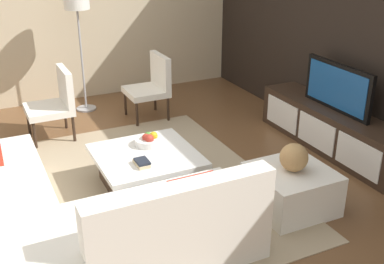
{
  "coord_description": "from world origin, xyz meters",
  "views": [
    {
      "loc": [
        3.96,
        -1.34,
        2.47
      ],
      "look_at": [
        -0.12,
        0.62,
        0.51
      ],
      "focal_mm": 44.87,
      "sensor_mm": 36.0,
      "label": 1
    }
  ],
  "objects_px": {
    "sectional_couch": "(59,217)",
    "floor_lamp": "(77,4)",
    "media_console": "(332,130)",
    "fruit_bowl": "(149,140)",
    "ottoman": "(291,189)",
    "book_stack": "(142,163)",
    "television": "(338,87)",
    "accent_chair_near": "(56,100)",
    "accent_chair_far": "(152,83)",
    "coffee_table": "(147,169)",
    "decorative_ball": "(294,157)"
  },
  "relations": [
    {
      "from": "accent_chair_near",
      "to": "ottoman",
      "type": "height_order",
      "value": "accent_chair_near"
    },
    {
      "from": "media_console",
      "to": "fruit_bowl",
      "type": "xyz_separation_m",
      "value": [
        -0.28,
        -2.19,
        0.18
      ]
    },
    {
      "from": "media_console",
      "to": "floor_lamp",
      "type": "xyz_separation_m",
      "value": [
        -2.59,
        -2.29,
        1.24
      ]
    },
    {
      "from": "coffee_table",
      "to": "media_console",
      "type": "bearing_deg",
      "value": 87.51
    },
    {
      "from": "television",
      "to": "floor_lamp",
      "type": "distance_m",
      "value": 3.53
    },
    {
      "from": "ottoman",
      "to": "book_stack",
      "type": "distance_m",
      "value": 1.42
    },
    {
      "from": "coffee_table",
      "to": "accent_chair_far",
      "type": "xyz_separation_m",
      "value": [
        -1.8,
        0.78,
        0.29
      ]
    },
    {
      "from": "fruit_bowl",
      "to": "accent_chair_far",
      "type": "xyz_separation_m",
      "value": [
        -1.62,
        0.67,
        0.06
      ]
    },
    {
      "from": "television",
      "to": "fruit_bowl",
      "type": "xyz_separation_m",
      "value": [
        -0.28,
        -2.19,
        -0.34
      ]
    },
    {
      "from": "television",
      "to": "accent_chair_far",
      "type": "bearing_deg",
      "value": -141.29
    },
    {
      "from": "ottoman",
      "to": "fruit_bowl",
      "type": "relative_size",
      "value": 2.5
    },
    {
      "from": "media_console",
      "to": "accent_chair_far",
      "type": "xyz_separation_m",
      "value": [
        -1.9,
        -1.52,
        0.24
      ]
    },
    {
      "from": "floor_lamp",
      "to": "ottoman",
      "type": "bearing_deg",
      "value": 17.34
    },
    {
      "from": "floor_lamp",
      "to": "sectional_couch",
      "type": "bearing_deg",
      "value": -17.78
    },
    {
      "from": "accent_chair_far",
      "to": "book_stack",
      "type": "distance_m",
      "value": 2.21
    },
    {
      "from": "accent_chair_near",
      "to": "decorative_ball",
      "type": "height_order",
      "value": "accent_chair_near"
    },
    {
      "from": "media_console",
      "to": "book_stack",
      "type": "relative_size",
      "value": 10.9
    },
    {
      "from": "media_console",
      "to": "coffee_table",
      "type": "xyz_separation_m",
      "value": [
        -0.1,
        -2.3,
        -0.05
      ]
    },
    {
      "from": "media_console",
      "to": "fruit_bowl",
      "type": "height_order",
      "value": "fruit_bowl"
    },
    {
      "from": "sectional_couch",
      "to": "floor_lamp",
      "type": "distance_m",
      "value": 3.47
    },
    {
      "from": "media_console",
      "to": "accent_chair_near",
      "type": "height_order",
      "value": "accent_chair_near"
    },
    {
      "from": "television",
      "to": "accent_chair_far",
      "type": "xyz_separation_m",
      "value": [
        -1.9,
        -1.52,
        -0.28
      ]
    },
    {
      "from": "coffee_table",
      "to": "accent_chair_far",
      "type": "height_order",
      "value": "accent_chair_far"
    },
    {
      "from": "sectional_couch",
      "to": "decorative_ball",
      "type": "height_order",
      "value": "sectional_couch"
    },
    {
      "from": "sectional_couch",
      "to": "accent_chair_near",
      "type": "xyz_separation_m",
      "value": [
        -2.28,
        0.45,
        0.21
      ]
    },
    {
      "from": "sectional_couch",
      "to": "fruit_bowl",
      "type": "bearing_deg",
      "value": 125.72
    },
    {
      "from": "coffee_table",
      "to": "decorative_ball",
      "type": "height_order",
      "value": "decorative_ball"
    },
    {
      "from": "floor_lamp",
      "to": "ottoman",
      "type": "distance_m",
      "value": 3.83
    },
    {
      "from": "accent_chair_near",
      "to": "ottoman",
      "type": "bearing_deg",
      "value": 31.64
    },
    {
      "from": "television",
      "to": "book_stack",
      "type": "relative_size",
      "value": 5.17
    },
    {
      "from": "sectional_couch",
      "to": "book_stack",
      "type": "xyz_separation_m",
      "value": [
        -0.39,
        0.87,
        0.13
      ]
    },
    {
      "from": "ottoman",
      "to": "accent_chair_far",
      "type": "distance_m",
      "value": 2.78
    },
    {
      "from": "coffee_table",
      "to": "accent_chair_far",
      "type": "relative_size",
      "value": 1.13
    },
    {
      "from": "coffee_table",
      "to": "book_stack",
      "type": "height_order",
      "value": "book_stack"
    },
    {
      "from": "accent_chair_far",
      "to": "book_stack",
      "type": "height_order",
      "value": "accent_chair_far"
    },
    {
      "from": "media_console",
      "to": "television",
      "type": "relative_size",
      "value": 2.11
    },
    {
      "from": "coffee_table",
      "to": "ottoman",
      "type": "distance_m",
      "value": 1.44
    },
    {
      "from": "media_console",
      "to": "television",
      "type": "bearing_deg",
      "value": 90.0
    },
    {
      "from": "accent_chair_near",
      "to": "floor_lamp",
      "type": "xyz_separation_m",
      "value": [
        -0.82,
        0.54,
        1.0
      ]
    },
    {
      "from": "television",
      "to": "media_console",
      "type": "bearing_deg",
      "value": -90.0
    },
    {
      "from": "sectional_couch",
      "to": "fruit_bowl",
      "type": "relative_size",
      "value": 8.55
    },
    {
      "from": "fruit_bowl",
      "to": "book_stack",
      "type": "relative_size",
      "value": 1.4
    },
    {
      "from": "fruit_bowl",
      "to": "ottoman",
      "type": "bearing_deg",
      "value": 40.81
    },
    {
      "from": "sectional_couch",
      "to": "ottoman",
      "type": "xyz_separation_m",
      "value": [
        0.34,
        2.07,
        -0.08
      ]
    },
    {
      "from": "media_console",
      "to": "sectional_couch",
      "type": "distance_m",
      "value": 3.33
    },
    {
      "from": "media_console",
      "to": "ottoman",
      "type": "bearing_deg",
      "value": -55.08
    },
    {
      "from": "television",
      "to": "sectional_couch",
      "type": "xyz_separation_m",
      "value": [
        0.51,
        -3.29,
        -0.49
      ]
    },
    {
      "from": "decorative_ball",
      "to": "accent_chair_near",
      "type": "bearing_deg",
      "value": -148.34
    },
    {
      "from": "accent_chair_near",
      "to": "floor_lamp",
      "type": "bearing_deg",
      "value": 146.39
    },
    {
      "from": "accent_chair_near",
      "to": "book_stack",
      "type": "xyz_separation_m",
      "value": [
        1.89,
        0.42,
        -0.08
      ]
    }
  ]
}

